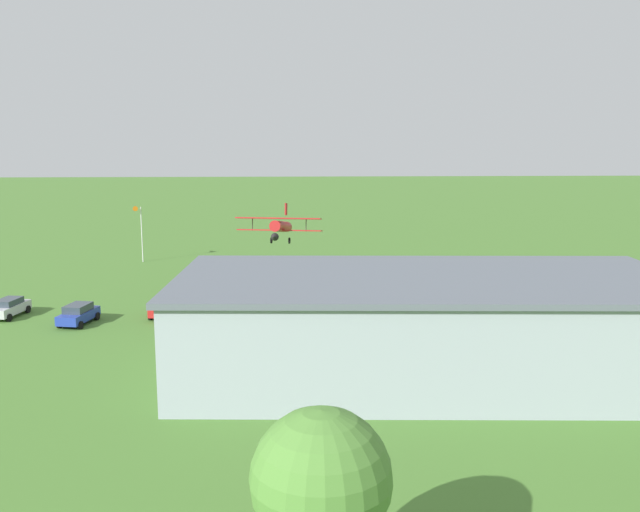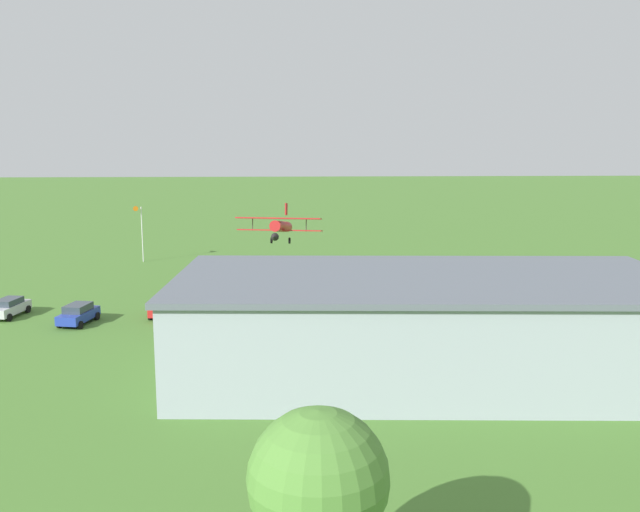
# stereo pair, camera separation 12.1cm
# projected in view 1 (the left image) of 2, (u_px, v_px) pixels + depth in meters

# --- Properties ---
(ground_plane) EXTENTS (400.00, 400.00, 0.00)m
(ground_plane) POSITION_uv_depth(u_px,v_px,m) (335.00, 272.00, 75.21)
(ground_plane) COLOR #47752D
(hangar) EXTENTS (31.80, 16.36, 6.37)m
(hangar) POSITION_uv_depth(u_px,v_px,m) (427.00, 326.00, 41.82)
(hangar) COLOR #99A3AD
(hangar) RESTS_ON ground_plane
(biplane) EXTENTS (8.98, 8.15, 3.95)m
(biplane) POSITION_uv_depth(u_px,v_px,m) (281.00, 226.00, 69.64)
(biplane) COLOR #B21E1E
(car_grey) EXTENTS (2.63, 4.44, 1.60)m
(car_grey) POSITION_uv_depth(u_px,v_px,m) (541.00, 303.00, 57.66)
(car_grey) COLOR slate
(car_grey) RESTS_ON ground_plane
(car_orange) EXTENTS (2.15, 4.07, 1.66)m
(car_orange) POSITION_uv_depth(u_px,v_px,m) (240.00, 308.00, 55.74)
(car_orange) COLOR orange
(car_orange) RESTS_ON ground_plane
(car_red) EXTENTS (2.42, 4.23, 1.58)m
(car_red) POSITION_uv_depth(u_px,v_px,m) (166.00, 307.00, 56.30)
(car_red) COLOR red
(car_red) RESTS_ON ground_plane
(car_blue) EXTENTS (2.63, 4.33, 1.63)m
(car_blue) POSITION_uv_depth(u_px,v_px,m) (78.00, 314.00, 53.88)
(car_blue) COLOR #23389E
(car_blue) RESTS_ON ground_plane
(car_silver) EXTENTS (2.46, 4.34, 1.54)m
(car_silver) POSITION_uv_depth(u_px,v_px,m) (9.00, 307.00, 56.08)
(car_silver) COLOR #B7B7BC
(car_silver) RESTS_ON ground_plane
(person_by_parked_cars) EXTENTS (0.49, 0.49, 1.58)m
(person_by_parked_cars) POSITION_uv_depth(u_px,v_px,m) (285.00, 307.00, 56.21)
(person_by_parked_cars) COLOR #3F3F47
(person_by_parked_cars) RESTS_ON ground_plane
(person_crossing_taxiway) EXTENTS (0.53, 0.53, 1.61)m
(person_crossing_taxiway) POSITION_uv_depth(u_px,v_px,m) (358.00, 296.00, 60.34)
(person_crossing_taxiway) COLOR navy
(person_crossing_taxiway) RESTS_ON ground_plane
(person_watching_takeoff) EXTENTS (0.54, 0.54, 1.70)m
(person_watching_takeoff) POSITION_uv_depth(u_px,v_px,m) (535.00, 294.00, 60.74)
(person_watching_takeoff) COLOR orange
(person_watching_takeoff) RESTS_ON ground_plane
(person_walking_on_apron) EXTENTS (0.50, 0.50, 1.53)m
(person_walking_on_apron) POSITION_uv_depth(u_px,v_px,m) (505.00, 293.00, 61.41)
(person_walking_on_apron) COLOR navy
(person_walking_on_apron) RESTS_ON ground_plane
(tree_behind_hangar_right) EXTENTS (4.34, 4.34, 6.76)m
(tree_behind_hangar_right) POSITION_uv_depth(u_px,v_px,m) (321.00, 479.00, 20.13)
(tree_behind_hangar_right) COLOR brown
(tree_behind_hangar_right) RESTS_ON ground_plane
(windsock) EXTENTS (1.24, 1.42, 6.86)m
(windsock) POSITION_uv_depth(u_px,v_px,m) (136.00, 213.00, 80.53)
(windsock) COLOR silver
(windsock) RESTS_ON ground_plane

